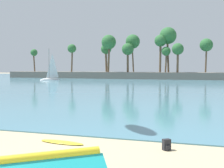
% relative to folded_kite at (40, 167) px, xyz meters
% --- Properties ---
extents(sea, '(220.00, 105.66, 0.06)m').
position_rel_folded_kite_xyz_m(sea, '(-2.19, 59.08, -0.64)').
color(sea, teal).
rests_on(sea, ground).
extents(palm_headland, '(97.40, 6.53, 13.21)m').
position_rel_folded_kite_xyz_m(palm_headland, '(-2.82, 71.92, 2.75)').
color(palm_headland, slate).
rests_on(palm_headland, ground).
extents(folded_kite, '(4.04, 3.89, 1.02)m').
position_rel_folded_kite_xyz_m(folded_kite, '(0.00, 0.00, 0.00)').
color(folded_kite, '#1EADB2').
rests_on(folded_kite, ground).
extents(backpack_near_kite, '(0.37, 0.37, 0.44)m').
position_rel_folded_kite_xyz_m(backpack_near_kite, '(2.60, 5.12, -0.46)').
color(backpack_near_kite, '#232328').
rests_on(backpack_near_kite, ground).
extents(surfboard, '(2.14, 0.74, 0.08)m').
position_rel_folded_kite_xyz_m(surfboard, '(-1.86, 4.88, -0.63)').
color(surfboard, yellow).
rests_on(surfboard, ground).
extents(sailboat_near_shore, '(4.01, 5.61, 7.95)m').
position_rel_folded_kite_xyz_m(sailboat_near_shore, '(-31.90, 58.30, 0.11)').
color(sailboat_near_shore, white).
rests_on(sailboat_near_shore, sea).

